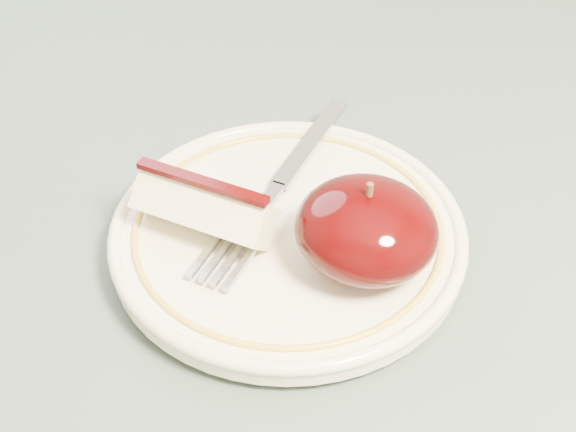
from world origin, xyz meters
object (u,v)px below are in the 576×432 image
at_px(table, 303,351).
at_px(apple_half, 366,229).
at_px(plate, 288,233).
at_px(fork, 278,187).

xyz_separation_m(table, apple_half, (0.04, -0.00, 0.13)).
relative_size(plate, apple_half, 2.66).
distance_m(table, apple_half, 0.14).
distance_m(apple_half, fork, 0.08).
bearing_deg(fork, apple_half, -115.42).
height_order(plate, apple_half, apple_half).
xyz_separation_m(table, fork, (-0.03, 0.04, 0.11)).
xyz_separation_m(plate, apple_half, (0.05, -0.01, 0.03)).
bearing_deg(table, fork, 133.59).
bearing_deg(plate, table, -26.73).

